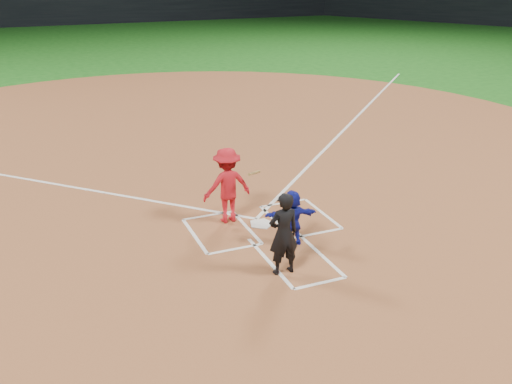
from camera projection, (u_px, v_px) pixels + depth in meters
name	position (u px, v px, depth m)	size (l,w,h in m)	color
ground	(261.00, 225.00, 13.02)	(120.00, 120.00, 0.00)	#165A16
home_plate_dirt	(188.00, 150.00, 18.16)	(28.00, 28.00, 0.01)	brown
stadium_wall_far	(62.00, 7.00, 53.51)	(80.00, 1.20, 3.20)	black
home_plate	(261.00, 224.00, 13.02)	(0.60, 0.60, 0.02)	silver
catcher	(292.00, 218.00, 11.90)	(1.12, 0.36, 1.20)	#13199B
umpire	(284.00, 234.00, 10.69)	(0.60, 0.40, 1.65)	black
chalk_markings	(194.00, 156.00, 17.54)	(28.35, 17.32, 0.01)	white
batter_at_plate	(227.00, 185.00, 12.88)	(1.46, 0.85, 1.75)	red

